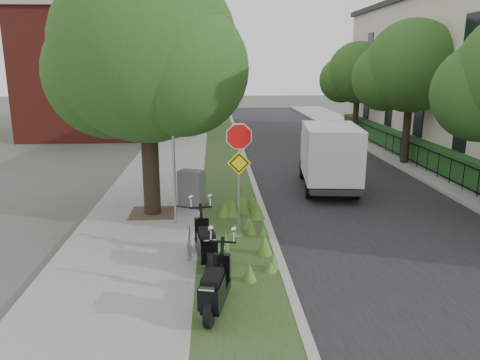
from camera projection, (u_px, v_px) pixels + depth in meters
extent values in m
plane|color=#4C5147|center=(293.00, 248.00, 12.26)|extent=(120.00, 120.00, 0.00)
cube|color=gray|center=(167.00, 166.00, 21.70)|extent=(3.50, 60.00, 0.12)
cube|color=#27401B|center=(226.00, 166.00, 21.85)|extent=(2.00, 60.00, 0.12)
cube|color=#9E9991|center=(247.00, 165.00, 21.90)|extent=(0.20, 60.00, 0.13)
cube|color=black|center=(321.00, 166.00, 22.11)|extent=(7.00, 60.00, 0.01)
cube|color=#9E9991|center=(393.00, 163.00, 22.29)|extent=(0.20, 60.00, 0.13)
cube|color=gray|center=(428.00, 163.00, 22.39)|extent=(3.20, 60.00, 0.12)
cylinder|color=black|center=(150.00, 143.00, 14.18)|extent=(0.52, 0.52, 4.48)
sphere|color=#1F4517|center=(145.00, 50.00, 13.52)|extent=(5.40, 5.40, 5.40)
sphere|color=#1F4517|center=(110.00, 73.00, 14.40)|extent=(4.05, 4.05, 4.05)
sphere|color=#1F4517|center=(182.00, 69.00, 13.06)|extent=(3.78, 3.78, 3.78)
cube|color=#473828|center=(153.00, 213.00, 14.72)|extent=(1.40, 1.40, 0.01)
cylinder|color=#A5A8AD|center=(174.00, 157.00, 13.31)|extent=(0.08, 0.08, 4.00)
torus|color=#A5A8AD|center=(189.00, 240.00, 11.41)|extent=(0.05, 0.77, 0.77)
cube|color=#A5A8AD|center=(188.00, 260.00, 11.15)|extent=(0.06, 0.06, 0.04)
cube|color=#A5A8AD|center=(190.00, 248.00, 11.85)|extent=(0.06, 0.06, 0.04)
cylinder|color=#A5A8AD|center=(239.00, 183.00, 12.37)|extent=(0.07, 0.07, 3.00)
cylinder|color=red|center=(239.00, 136.00, 12.04)|extent=(0.86, 0.03, 0.86)
cylinder|color=white|center=(239.00, 136.00, 12.06)|extent=(0.94, 0.02, 0.94)
cube|color=yellow|center=(239.00, 163.00, 12.21)|extent=(0.64, 0.03, 0.64)
cube|color=black|center=(410.00, 142.00, 22.09)|extent=(0.04, 24.00, 0.04)
cube|color=black|center=(408.00, 159.00, 22.28)|extent=(0.04, 24.00, 0.04)
cylinder|color=black|center=(409.00, 152.00, 22.20)|extent=(0.03, 0.03, 1.00)
cube|color=#1D4017|center=(423.00, 151.00, 22.22)|extent=(1.00, 24.00, 1.10)
cube|color=#2D2D33|center=(432.00, 72.00, 21.35)|extent=(0.25, 26.00, 0.60)
cube|color=maroon|center=(104.00, 74.00, 32.08)|extent=(9.00, 10.00, 8.00)
cube|color=#9E9991|center=(100.00, 11.00, 31.09)|extent=(9.40, 10.40, 0.40)
cylinder|color=black|center=(407.00, 120.00, 21.82)|extent=(0.36, 0.36, 4.03)
sphere|color=#1F4517|center=(412.00, 66.00, 21.22)|extent=(4.20, 4.20, 4.20)
sphere|color=#1F4517|center=(386.00, 77.00, 21.91)|extent=(3.15, 3.15, 3.15)
sphere|color=#1F4517|center=(434.00, 76.00, 20.86)|extent=(2.94, 2.94, 2.94)
cylinder|color=black|center=(356.00, 108.00, 29.61)|extent=(0.36, 0.36, 3.64)
sphere|color=#1F4517|center=(358.00, 73.00, 29.08)|extent=(3.80, 3.80, 3.80)
sphere|color=#1F4517|center=(342.00, 80.00, 29.70)|extent=(2.85, 2.85, 2.85)
sphere|color=#1F4517|center=(372.00, 79.00, 28.75)|extent=(2.66, 2.66, 2.66)
cylinder|color=black|center=(201.00, 240.00, 11.71)|extent=(0.21, 0.57, 0.56)
cylinder|color=black|center=(209.00, 261.00, 10.45)|extent=(0.21, 0.57, 0.56)
cube|color=black|center=(205.00, 250.00, 11.02)|extent=(0.55, 1.27, 0.19)
cube|color=black|center=(207.00, 246.00, 10.61)|extent=(0.49, 0.75, 0.43)
cube|color=black|center=(207.00, 233.00, 10.59)|extent=(0.42, 0.68, 0.13)
cylinder|color=black|center=(223.00, 280.00, 9.56)|extent=(0.24, 0.56, 0.55)
cylinder|color=black|center=(209.00, 313.00, 8.31)|extent=(0.24, 0.56, 0.55)
cube|color=black|center=(216.00, 295.00, 8.88)|extent=(0.61, 1.26, 0.19)
cube|color=black|center=(212.00, 292.00, 8.46)|extent=(0.52, 0.75, 0.42)
cube|color=black|center=(212.00, 277.00, 8.45)|extent=(0.44, 0.68, 0.13)
cube|color=#262628|center=(328.00, 178.00, 17.91)|extent=(2.25, 4.78, 0.16)
cube|color=#B7BABC|center=(323.00, 150.00, 19.46)|extent=(1.91, 1.41, 1.39)
cube|color=silver|center=(331.00, 152.00, 17.19)|extent=(2.28, 3.50, 1.92)
cube|color=#262628|center=(192.00, 205.00, 15.46)|extent=(1.06, 0.91, 0.04)
cube|color=slate|center=(192.00, 188.00, 15.32)|extent=(0.93, 0.78, 1.20)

